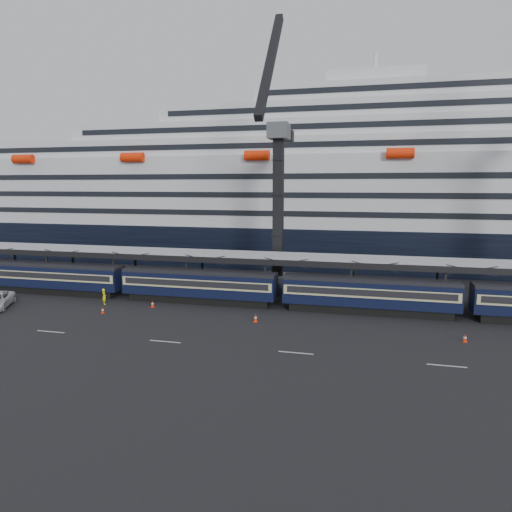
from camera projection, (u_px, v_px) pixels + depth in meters
The scene contains 10 objects.
ground at pixel (464, 350), 39.27m from camera, with size 260.00×260.00×0.00m, color black.
train at pixel (401, 295), 49.62m from camera, with size 133.05×3.00×4.05m.
canopy at pixel (442, 264), 51.91m from camera, with size 130.00×6.25×5.53m.
cruise_ship at pixel (410, 195), 81.79m from camera, with size 214.09×28.84×34.00m.
crane_dark_near at pixel (278, 202), 59.93m from camera, with size 4.50×17.75×35.08m.
worker at pixel (104, 297), 54.28m from camera, with size 0.70×0.46×1.91m, color #FCED0D.
traffic_cone_a at pixel (153, 304), 53.07m from camera, with size 0.41×0.41×0.82m.
traffic_cone_b at pixel (103, 310), 50.57m from camera, with size 0.36×0.36×0.72m.
traffic_cone_c at pixel (256, 318), 47.35m from camera, with size 0.43×0.43×0.86m.
traffic_cone_d at pixel (465, 338), 41.29m from camera, with size 0.39×0.39×0.78m.
Camera 1 is at (-8.61, -40.71, 14.09)m, focal length 32.00 mm.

